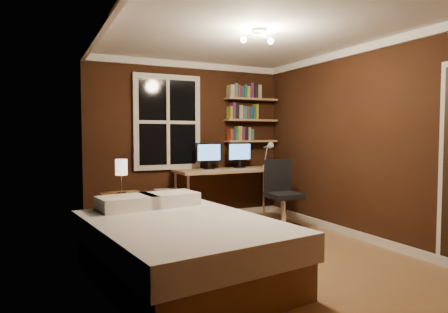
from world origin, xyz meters
name	(u,v)px	position (x,y,z in m)	size (l,w,h in m)	color
floor	(254,255)	(0.00, 0.00, 0.00)	(4.20, 4.20, 0.00)	olive
wall_back	(188,142)	(0.00, 2.10, 1.25)	(3.20, 0.04, 2.50)	black
wall_left	(107,147)	(-1.60, 0.00, 1.25)	(0.04, 4.20, 2.50)	black
wall_right	(362,143)	(1.60, 0.00, 1.25)	(0.04, 4.20, 2.50)	black
ceiling	(255,31)	(0.00, 0.00, 2.50)	(3.20, 4.20, 0.02)	white
window	(167,122)	(-0.35, 2.06, 1.55)	(1.06, 0.06, 1.46)	silver
ceiling_fixture	(259,38)	(0.00, -0.10, 2.40)	(0.44, 0.44, 0.18)	beige
bookshelf_lower	(251,141)	(1.08, 1.98, 1.25)	(0.92, 0.22, 0.03)	#A98552
books_row_lower	(251,133)	(1.08, 1.98, 1.38)	(0.48, 0.16, 0.23)	maroon
bookshelf_middle	(251,120)	(1.08, 1.98, 1.60)	(0.92, 0.22, 0.03)	#A98552
books_row_middle	(251,112)	(1.08, 1.98, 1.73)	(0.54, 0.16, 0.23)	navy
bookshelf_upper	(251,99)	(1.08, 1.98, 1.95)	(0.92, 0.22, 0.03)	#A98552
books_row_upper	(251,91)	(1.08, 1.98, 2.08)	(0.54, 0.16, 0.23)	#285D37
bed	(181,248)	(-1.00, -0.38, 0.30)	(1.77, 2.27, 0.71)	brown
nightstand	(122,218)	(-1.23, 1.21, 0.31)	(0.49, 0.49, 0.62)	brown
bedside_lamp	(121,176)	(-1.23, 1.21, 0.83)	(0.15, 0.15, 0.43)	#F6E6CF
radiator	(166,206)	(-0.41, 2.00, 0.27)	(0.35, 0.12, 0.53)	silver
desk	(230,173)	(0.57, 1.76, 0.76)	(1.73, 0.65, 0.82)	#A98552
monitor_left	(209,156)	(0.25, 1.84, 1.03)	(0.42, 0.12, 0.41)	black
monitor_right	(239,155)	(0.79, 1.84, 1.03)	(0.42, 0.12, 0.41)	black
desk_lamp	(268,154)	(1.22, 1.66, 1.04)	(0.14, 0.32, 0.44)	silver
office_chair	(282,203)	(0.99, 0.90, 0.38)	(0.55, 0.55, 1.00)	black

